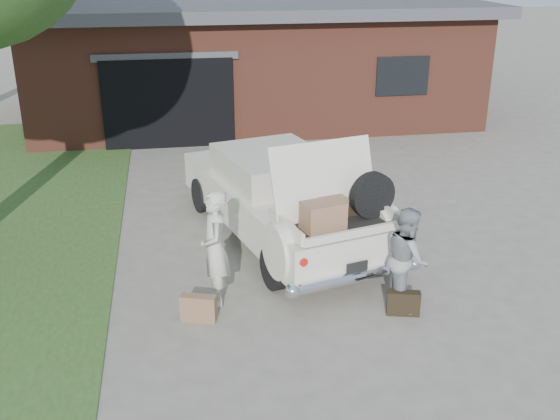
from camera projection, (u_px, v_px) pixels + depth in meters
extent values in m
plane|color=gray|center=(287.00, 296.00, 9.48)|extent=(90.00, 90.00, 0.00)
cube|color=brown|center=(250.00, 62.00, 19.59)|extent=(12.00, 7.00, 3.00)
cube|color=#4C4C51|center=(249.00, 4.00, 18.97)|extent=(12.80, 7.80, 0.30)
cube|color=black|center=(169.00, 103.00, 16.18)|extent=(3.20, 0.30, 2.20)
cube|color=#4C4C51|center=(166.00, 57.00, 15.69)|extent=(3.50, 0.12, 0.18)
cube|color=black|center=(402.00, 76.00, 16.89)|extent=(1.40, 0.08, 1.00)
cube|color=beige|center=(281.00, 203.00, 11.22)|extent=(3.08, 5.25, 0.64)
cube|color=beige|center=(273.00, 166.00, 11.25)|extent=(2.08, 2.33, 0.51)
cube|color=black|center=(252.00, 153.00, 12.05)|extent=(1.50, 0.47, 0.43)
cube|color=black|center=(297.00, 184.00, 10.47)|extent=(1.50, 0.47, 0.43)
cylinder|color=black|center=(275.00, 268.00, 9.57)|extent=(0.38, 0.69, 0.65)
cylinder|color=black|center=(376.00, 247.00, 10.25)|extent=(0.38, 0.69, 0.65)
cylinder|color=black|center=(202.00, 195.00, 12.40)|extent=(0.38, 0.69, 0.65)
cylinder|color=black|center=(285.00, 182.00, 13.07)|extent=(0.38, 0.69, 0.65)
cylinder|color=silver|center=(356.00, 277.00, 9.18)|extent=(2.00, 0.69, 0.18)
cylinder|color=#A5140F|center=(303.00, 261.00, 8.78)|extent=(0.14, 0.13, 0.12)
cylinder|color=#A5140F|center=(403.00, 240.00, 9.41)|extent=(0.14, 0.13, 0.12)
cube|color=black|center=(357.00, 268.00, 9.11)|extent=(0.33, 0.11, 0.17)
cube|color=black|center=(335.00, 223.00, 9.51)|extent=(1.76, 1.44, 0.04)
cube|color=beige|center=(286.00, 226.00, 9.17)|extent=(0.34, 1.06, 0.18)
cube|color=beige|center=(381.00, 209.00, 9.78)|extent=(0.34, 1.06, 0.18)
cube|color=beige|center=(354.00, 234.00, 9.03)|extent=(1.54, 0.46, 0.12)
cube|color=beige|center=(324.00, 179.00, 9.61)|extent=(1.70, 0.80, 1.09)
cube|color=#3F271B|center=(323.00, 218.00, 9.43)|extent=(0.60, 0.47, 0.17)
cube|color=#9E6F50|center=(323.00, 216.00, 9.20)|extent=(0.66, 0.52, 0.40)
cube|color=black|center=(336.00, 209.00, 9.77)|extent=(0.62, 0.48, 0.17)
cube|color=#9F7351|center=(333.00, 202.00, 9.58)|extent=(0.45, 0.35, 0.14)
cylinder|color=black|center=(372.00, 195.00, 9.56)|extent=(0.71, 0.33, 0.69)
imported|color=beige|center=(215.00, 249.00, 9.00)|extent=(0.42, 0.62, 1.67)
imported|color=gray|center=(407.00, 258.00, 8.97)|extent=(0.60, 0.75, 1.46)
cube|color=#8B6346|center=(199.00, 308.00, 8.79)|extent=(0.50, 0.30, 0.37)
cube|color=black|center=(403.00, 303.00, 8.93)|extent=(0.47, 0.25, 0.35)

